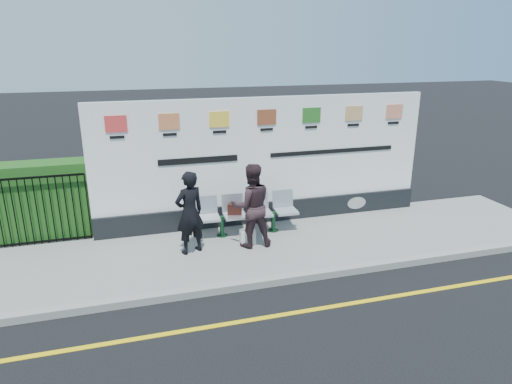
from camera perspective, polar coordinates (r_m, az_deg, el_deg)
ground at (r=7.93m, az=5.97°, el=-14.64°), size 80.00×80.00×0.00m
pavement at (r=9.97m, az=0.64°, el=-6.90°), size 14.00×3.00×0.12m
kerb at (r=8.69m, az=3.51°, el=-10.86°), size 14.00×0.18×0.14m
yellow_line at (r=7.93m, az=5.97°, el=-14.61°), size 14.00×0.10×0.01m
billboard at (r=10.85m, az=1.17°, el=2.86°), size 8.00×0.30×3.00m
hedge at (r=11.14m, az=-25.42°, el=-0.95°), size 2.35×0.70×1.70m
railing at (r=10.75m, az=-25.71°, el=-2.11°), size 2.05×0.06×1.54m
bench at (r=10.42m, az=-1.03°, el=-3.93°), size 2.32×0.68×0.49m
woman_left at (r=9.37m, az=-8.31°, el=-2.58°), size 0.75×0.63×1.75m
woman_right at (r=9.58m, az=-0.60°, el=-1.71°), size 0.90×0.71×1.82m
handbag_brown at (r=10.23m, az=-2.68°, el=-2.16°), size 0.34×0.22×0.25m
carrier_bag_white at (r=9.92m, az=-1.05°, el=-5.63°), size 0.32×0.19×0.32m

